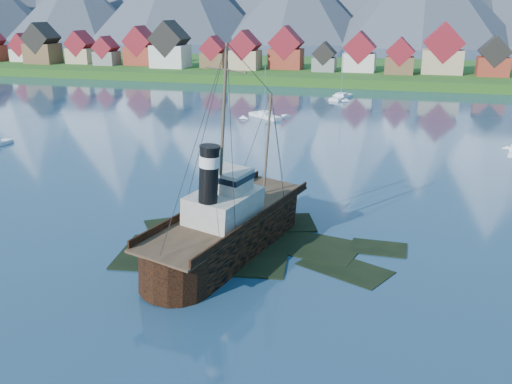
# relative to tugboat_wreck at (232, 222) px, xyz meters

# --- Properties ---
(ground) EXTENTS (1400.00, 1400.00, 0.00)m
(ground) POSITION_rel_tugboat_wreck_xyz_m (0.72, -1.26, -2.96)
(ground) COLOR navy
(ground) RESTS_ON ground
(shoal) EXTENTS (31.71, 21.24, 1.14)m
(shoal) POSITION_rel_tugboat_wreck_xyz_m (2.50, 0.89, -3.31)
(shoal) COLOR black
(shoal) RESTS_ON ground
(shore_bank) EXTENTS (600.00, 80.00, 3.20)m
(shore_bank) POSITION_rel_tugboat_wreck_xyz_m (0.72, 168.74, -2.96)
(shore_bank) COLOR #174012
(shore_bank) RESTS_ON ground
(seawall) EXTENTS (600.00, 2.50, 2.00)m
(seawall) POSITION_rel_tugboat_wreck_xyz_m (0.72, 130.74, -2.96)
(seawall) COLOR #3F3D38
(seawall) RESTS_ON ground
(town) EXTENTS (250.96, 16.69, 17.30)m
(town) POSITION_rel_tugboat_wreck_xyz_m (-32.40, 150.92, 6.02)
(town) COLOR maroon
(town) RESTS_ON ground
(tugboat_wreck) EXTENTS (6.90, 29.72, 23.55)m
(tugboat_wreck) POSITION_rel_tugboat_wreck_xyz_m (0.00, 0.00, 0.00)
(tugboat_wreck) COLOR black
(tugboat_wreck) RESTS_ON ground
(sailboat_c) EXTENTS (9.28, 8.00, 12.70)m
(sailboat_c) POSITION_rel_tugboat_wreck_xyz_m (-15.50, 74.53, -2.68)
(sailboat_c) COLOR silver
(sailboat_c) RESTS_ON ground
(sailboat_e) EXTENTS (5.67, 11.70, 13.17)m
(sailboat_e) POSITION_rel_tugboat_wreck_xyz_m (-1.71, 108.20, -2.67)
(sailboat_e) COLOR silver
(sailboat_e) RESTS_ON ground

